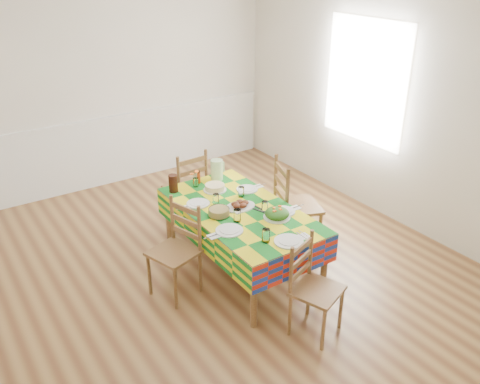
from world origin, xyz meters
The scene contains 23 objects.
room centered at (0.00, 0.00, 1.35)m, with size 4.58×5.08×2.78m.
wainscot centered at (0.00, 2.48, 0.49)m, with size 4.41×0.06×0.92m.
window_right centered at (2.23, 0.30, 1.50)m, with size 1.40×1.40×0.00m, color white.
dining_table centered at (0.19, -0.19, 0.59)m, with size 0.92×1.70×0.66m.
setting_near_head centered at (0.14, -0.86, 0.69)m, with size 0.40×0.27×0.12m.
setting_left_near centered at (-0.07, -0.43, 0.69)m, with size 0.45×0.26×0.12m.
setting_left_far centered at (-0.04, 0.09, 0.69)m, with size 0.41×0.24×0.11m.
setting_right_near centered at (0.44, -0.42, 0.69)m, with size 0.42×0.24×0.11m.
setting_right_far centered at (0.44, 0.09, 0.69)m, with size 0.41×0.24×0.11m.
meat_platter centered at (0.21, -0.16, 0.69)m, with size 0.30×0.22×0.06m.
salad_platter centered at (0.37, -0.51, 0.70)m, with size 0.25×0.25×0.10m.
pasta_bowl centered at (-0.05, -0.18, 0.70)m, with size 0.20×0.20×0.07m.
cake centered at (0.20, 0.30, 0.69)m, with size 0.23×0.23×0.07m.
serving_utensils centered at (0.32, -0.26, 0.67)m, with size 0.13×0.29×0.01m.
flower_vase centered at (0.09, 0.49, 0.74)m, with size 0.11×0.09×0.18m.
hot_sauce centered at (0.16, 0.54, 0.74)m, with size 0.03×0.03×0.15m, color red.
green_pitcher centered at (0.36, 0.52, 0.77)m, with size 0.13×0.13×0.22m, color #AFD797.
tea_pitcher centered at (-0.16, 0.51, 0.75)m, with size 0.09×0.09×0.18m, color black.
name_card centered at (0.20, -1.01, 0.67)m, with size 0.06×0.02×0.01m, color white.
chair_near centered at (0.17, -1.26, 0.42)m, with size 0.47×0.46×0.84m.
chair_far centered at (0.19, 0.88, 0.45)m, with size 0.43×0.41×0.92m.
chair_left centered at (-0.49, -0.17, 0.44)m, with size 0.47×0.49×0.89m.
chair_right centered at (0.86, -0.17, 0.49)m, with size 0.55×0.56×1.00m.
Camera 1 is at (-2.17, -3.70, 2.89)m, focal length 38.00 mm.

